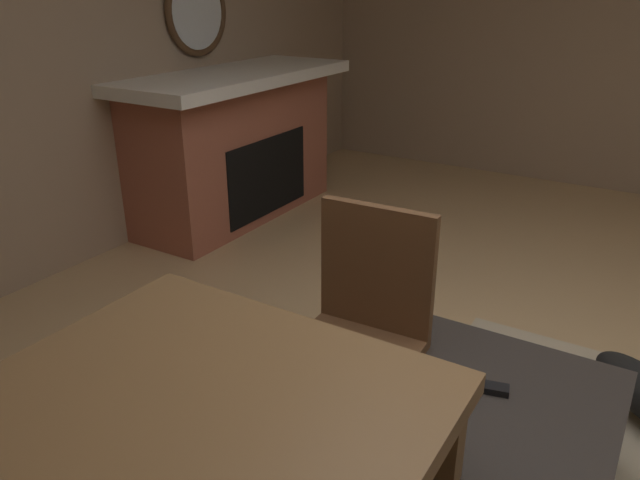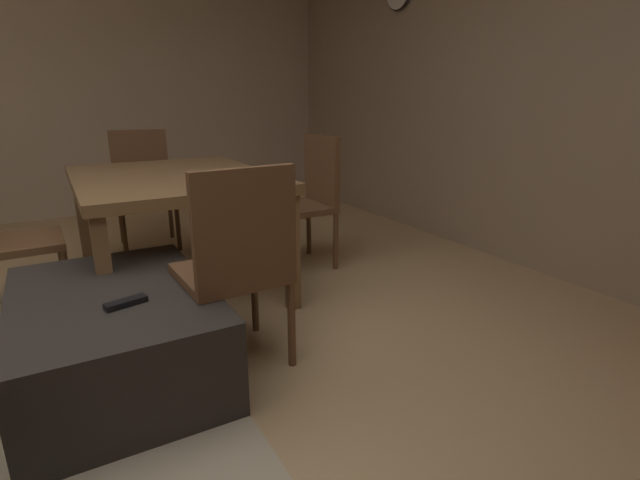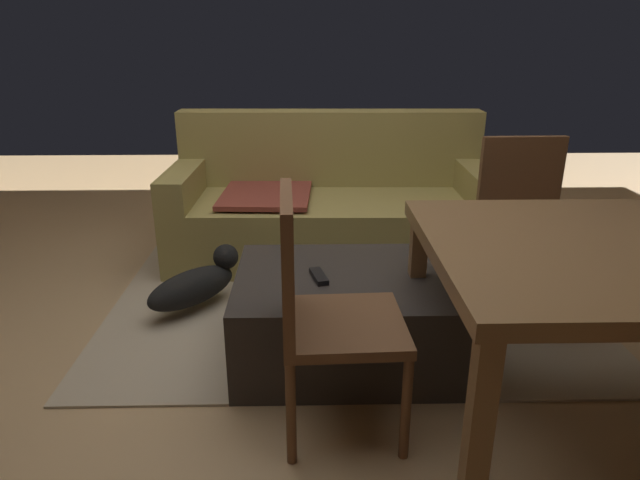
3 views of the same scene
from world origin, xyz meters
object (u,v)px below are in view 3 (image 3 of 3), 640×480
(couch, at_px, (330,208))
(small_dog, at_px, (196,283))
(dining_chair_west, at_px, (319,303))
(dining_chair_north, at_px, (524,218))
(dining_table, at_px, (627,264))
(tv_remote, at_px, (319,276))
(ottoman_coffee_table, at_px, (357,315))

(couch, relative_size, small_dog, 3.98)
(dining_chair_west, height_order, dining_chair_north, same)
(dining_chair_north, bearing_deg, dining_table, -89.85)
(tv_remote, xyz_separation_m, dining_table, (1.08, -0.46, 0.24))
(small_dog, bearing_deg, dining_table, -28.79)
(couch, height_order, dining_chair_west, couch)
(ottoman_coffee_table, distance_m, small_dog, 0.95)
(couch, bearing_deg, dining_table, -61.09)
(dining_table, relative_size, small_dog, 2.67)
(ottoman_coffee_table, bearing_deg, dining_chair_west, -110.44)
(small_dog, bearing_deg, tv_remote, -37.25)
(couch, bearing_deg, tv_remote, -94.23)
(ottoman_coffee_table, relative_size, dining_chair_north, 1.18)
(tv_remote, height_order, dining_table, dining_table)
(dining_table, height_order, small_dog, dining_table)
(couch, distance_m, small_dog, 1.13)
(dining_table, bearing_deg, ottoman_coffee_table, 151.44)
(tv_remote, height_order, small_dog, tv_remote)
(couch, bearing_deg, small_dog, -132.16)
(ottoman_coffee_table, relative_size, tv_remote, 6.87)
(tv_remote, distance_m, small_dog, 0.86)
(couch, height_order, ottoman_coffee_table, couch)
(couch, distance_m, dining_chair_west, 1.80)
(dining_chair_north, distance_m, small_dog, 1.77)
(ottoman_coffee_table, xyz_separation_m, tv_remote, (-0.18, -0.04, 0.22))
(dining_chair_west, bearing_deg, small_dog, 123.87)
(ottoman_coffee_table, bearing_deg, dining_chair_north, 26.30)
(dining_table, xyz_separation_m, small_dog, (-1.74, 0.95, -0.50))
(couch, distance_m, tv_remote, 1.33)
(ottoman_coffee_table, xyz_separation_m, small_dog, (-0.83, 0.46, -0.05))
(dining_table, distance_m, dining_chair_north, 0.95)
(dining_table, height_order, dining_chair_north, dining_chair_north)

